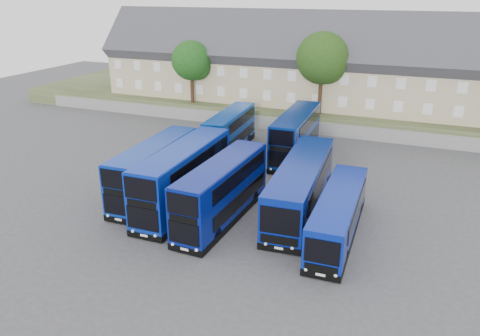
{
  "coord_description": "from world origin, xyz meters",
  "views": [
    {
      "loc": [
        13.13,
        -26.4,
        15.53
      ],
      "look_at": [
        0.25,
        5.58,
        2.2
      ],
      "focal_mm": 35.0,
      "sensor_mm": 36.0,
      "label": 1
    }
  ],
  "objects_px": {
    "tree_mid": "(324,60)",
    "dd_front_left": "(155,171)",
    "dd_front_mid": "(184,178)",
    "tree_west": "(193,62)",
    "coach_east_a": "(301,187)"
  },
  "relations": [
    {
      "from": "coach_east_a",
      "to": "dd_front_mid",
      "type": "bearing_deg",
      "value": -165.88
    },
    {
      "from": "dd_front_mid",
      "to": "tree_west",
      "type": "height_order",
      "value": "tree_west"
    },
    {
      "from": "dd_front_left",
      "to": "tree_mid",
      "type": "bearing_deg",
      "value": 69.05
    },
    {
      "from": "dd_front_left",
      "to": "dd_front_mid",
      "type": "distance_m",
      "value": 3.11
    },
    {
      "from": "tree_mid",
      "to": "dd_front_left",
      "type": "bearing_deg",
      "value": -109.23
    },
    {
      "from": "tree_west",
      "to": "tree_mid",
      "type": "bearing_deg",
      "value": 1.79
    },
    {
      "from": "dd_front_mid",
      "to": "tree_mid",
      "type": "bearing_deg",
      "value": 77.4
    },
    {
      "from": "dd_front_mid",
      "to": "coach_east_a",
      "type": "height_order",
      "value": "dd_front_mid"
    },
    {
      "from": "dd_front_left",
      "to": "tree_west",
      "type": "relative_size",
      "value": 1.41
    },
    {
      "from": "tree_west",
      "to": "tree_mid",
      "type": "distance_m",
      "value": 16.04
    },
    {
      "from": "dd_front_left",
      "to": "dd_front_mid",
      "type": "height_order",
      "value": "dd_front_mid"
    },
    {
      "from": "dd_front_mid",
      "to": "coach_east_a",
      "type": "bearing_deg",
      "value": 17.24
    },
    {
      "from": "coach_east_a",
      "to": "tree_west",
      "type": "distance_m",
      "value": 28.63
    },
    {
      "from": "dd_front_left",
      "to": "dd_front_mid",
      "type": "relative_size",
      "value": 0.93
    },
    {
      "from": "dd_front_mid",
      "to": "tree_west",
      "type": "relative_size",
      "value": 1.52
    }
  ]
}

